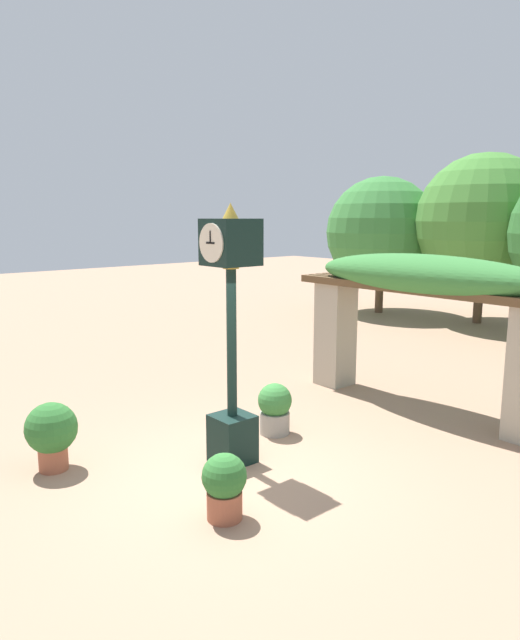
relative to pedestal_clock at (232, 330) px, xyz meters
name	(u,v)px	position (x,y,z in m)	size (l,w,h in m)	color
ground_plane	(235,475)	(0.36, -0.24, -1.86)	(60.00, 60.00, 0.00)	#9E7A60
pedestal_clock	(232,330)	(0.00, 0.00, 0.00)	(0.60, 0.65, 3.53)	black
pergola	(423,297)	(0.36, 3.87, 0.13)	(5.16, 1.21, 2.73)	#A89E89
potted_plant_near_left	(275,408)	(-0.40, 1.15, -1.44)	(0.53, 0.53, 0.81)	gray
potted_plant_near_right	(224,484)	(1.14, -1.00, -1.45)	(0.51, 0.51, 0.77)	#9E563D
potted_plant_far_left	(52,432)	(-1.37, -1.99, -1.33)	(0.69, 0.69, 0.93)	#9E563D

